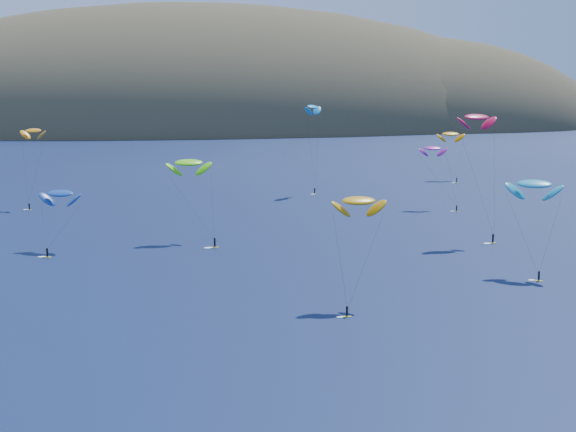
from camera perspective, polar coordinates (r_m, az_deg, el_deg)
The scene contains 10 objects.
island at distance 630.93m, azimuth -4.24°, elevation 5.43°, with size 730.00×300.00×210.00m.
kitesurfer_1 at distance 227.05m, azimuth -17.67°, elevation 5.79°, with size 8.39×11.91×22.56m.
kitesurfer_2 at distance 121.11m, azimuth 5.06°, elevation 1.08°, with size 8.66×10.23×17.75m.
kitesurfer_3 at distance 171.35m, azimuth -7.06°, elevation 3.78°, with size 9.59×13.69×18.95m.
kitesurfer_4 at distance 242.66m, azimuth 1.78°, elevation 7.75°, with size 8.20×8.62×28.27m.
kitesurfer_5 at distance 146.04m, azimuth 17.11°, elevation 2.19°, with size 9.97×11.68×18.26m.
kitesurfer_6 at distance 217.81m, azimuth 10.27°, elevation 4.75°, with size 8.07×11.24×17.87m.
kitesurfer_9 at distance 173.76m, azimuth 13.28°, elevation 6.84°, with size 9.26×8.53×28.45m.
kitesurfer_10 at distance 166.81m, azimuth -15.90°, elevation 1.55°, with size 9.36×12.50×13.58m.
kitesurfer_11 at distance 283.82m, azimuth 11.49°, elevation 5.74°, with size 9.82×13.59×18.29m.
Camera 1 is at (-44.10, -61.49, 33.03)m, focal length 50.00 mm.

